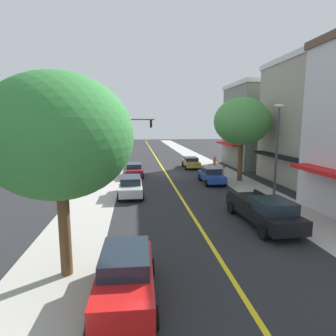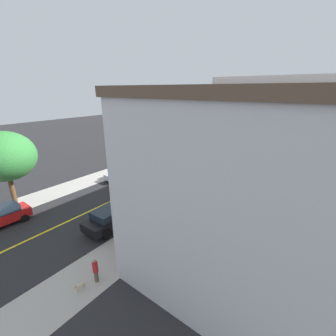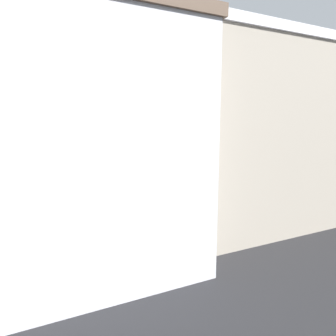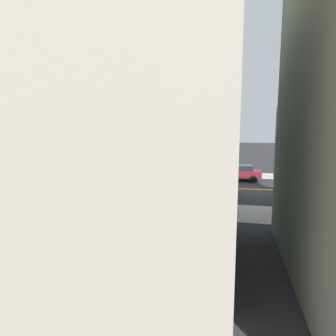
% 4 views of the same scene
% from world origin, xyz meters
% --- Properties ---
extents(ground_plane, '(140.00, 140.00, 0.00)m').
position_xyz_m(ground_plane, '(0.00, 0.00, 0.00)').
color(ground_plane, '#262628').
extents(sidewalk_left, '(3.47, 126.00, 0.01)m').
position_xyz_m(sidewalk_left, '(-6.73, 0.00, 0.00)').
color(sidewalk_left, '#ADA8A0').
rests_on(sidewalk_left, ground).
extents(sidewalk_right, '(3.47, 126.00, 0.01)m').
position_xyz_m(sidewalk_right, '(6.73, 0.00, 0.00)').
color(sidewalk_right, '#ADA8A0').
rests_on(sidewalk_right, ground).
extents(road_centerline_stripe, '(0.20, 126.00, 0.00)m').
position_xyz_m(road_centerline_stripe, '(0.00, 0.00, 0.00)').
color(road_centerline_stripe, yellow).
rests_on(road_centerline_stripe, ground).
extents(pale_office_building, '(11.04, 8.87, 10.83)m').
position_xyz_m(pale_office_building, '(-14.09, -4.38, 5.43)').
color(pale_office_building, gray).
rests_on(pale_office_building, ground).
extents(brick_apartment_block, '(9.39, 11.10, 11.71)m').
position_xyz_m(brick_apartment_block, '(-14.10, 7.14, 5.86)').
color(brick_apartment_block, '#A39989').
rests_on(brick_apartment_block, ground).
extents(corner_shop_building, '(13.12, 8.48, 11.09)m').
position_xyz_m(corner_shop_building, '(-14.09, 16.66, 5.56)').
color(corner_shop_building, silver).
rests_on(corner_shop_building, ground).
extents(street_tree_left_near, '(5.28, 5.28, 7.48)m').
position_xyz_m(street_tree_left_near, '(6.16, 20.97, 5.21)').
color(street_tree_left_near, brown).
rests_on(street_tree_left_near, ground).
extents(street_tree_right_corner, '(5.43, 5.43, 8.20)m').
position_xyz_m(street_tree_right_corner, '(-6.92, 4.66, 5.87)').
color(street_tree_right_corner, brown).
rests_on(street_tree_right_corner, ground).
extents(fire_hydrant, '(0.44, 0.24, 0.80)m').
position_xyz_m(fire_hydrant, '(-5.66, -1.22, 0.39)').
color(fire_hydrant, yellow).
rests_on(fire_hydrant, ground).
extents(parking_meter, '(0.12, 0.18, 1.34)m').
position_xyz_m(parking_meter, '(-5.77, 3.11, 0.89)').
color(parking_meter, '#4C4C51').
rests_on(parking_meter, ground).
extents(traffic_light_mast, '(4.74, 0.32, 6.71)m').
position_xyz_m(traffic_light_mast, '(4.43, -2.24, 4.41)').
color(traffic_light_mast, '#474C47').
rests_on(traffic_light_mast, ground).
extents(street_lamp, '(0.70, 0.36, 6.95)m').
position_xyz_m(street_lamp, '(-5.93, 13.62, 4.25)').
color(street_lamp, '#38383D').
rests_on(street_lamp, ground).
extents(red_sedan_right_curb, '(2.05, 4.20, 1.63)m').
position_xyz_m(red_sedan_right_curb, '(3.87, 22.80, 0.84)').
color(red_sedan_right_curb, red).
rests_on(red_sedan_right_curb, ground).
extents(silver_sedan_right_curb, '(1.99, 4.48, 1.52)m').
position_xyz_m(silver_sedan_right_curb, '(3.88, 9.41, 0.79)').
color(silver_sedan_right_curb, '#B7BABF').
rests_on(silver_sedan_right_curb, ground).
extents(gold_sedan_left_curb, '(2.17, 4.52, 1.36)m').
position_xyz_m(gold_sedan_left_curb, '(-3.68, -3.93, 0.73)').
color(gold_sedan_left_curb, '#B29338').
rests_on(gold_sedan_left_curb, ground).
extents(blue_sedan_left_curb, '(2.01, 4.34, 1.51)m').
position_xyz_m(blue_sedan_left_curb, '(-3.79, 5.49, 0.79)').
color(blue_sedan_left_curb, '#1E429E').
rests_on(blue_sedan_left_curb, ground).
extents(maroon_sedan_right_curb, '(1.95, 4.15, 1.42)m').
position_xyz_m(maroon_sedan_right_curb, '(3.63, 1.23, 0.75)').
color(maroon_sedan_right_curb, maroon).
rests_on(maroon_sedan_right_curb, ground).
extents(black_pickup_truck, '(2.47, 6.12, 1.71)m').
position_xyz_m(black_pickup_truck, '(-3.63, 16.89, 0.87)').
color(black_pickup_truck, black).
rests_on(black_pickup_truck, ground).
extents(pedestrian_orange_shirt, '(0.35, 0.35, 1.79)m').
position_xyz_m(pedestrian_orange_shirt, '(-5.98, -1.14, 0.95)').
color(pedestrian_orange_shirt, black).
rests_on(pedestrian_orange_shirt, ground).
extents(pedestrian_black_shirt, '(0.34, 0.34, 1.72)m').
position_xyz_m(pedestrian_black_shirt, '(-7.60, 18.41, 0.91)').
color(pedestrian_black_shirt, brown).
rests_on(pedestrian_black_shirt, ground).
extents(pedestrian_red_shirt, '(0.33, 0.33, 1.57)m').
position_xyz_m(pedestrian_red_shirt, '(-7.54, 21.74, 0.83)').
color(pedestrian_red_shirt, brown).
rests_on(pedestrian_red_shirt, ground).
extents(small_dog, '(0.37, 0.72, 0.53)m').
position_xyz_m(small_dog, '(-7.34, 22.73, 0.35)').
color(small_dog, '#C6B28C').
rests_on(small_dog, ground).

